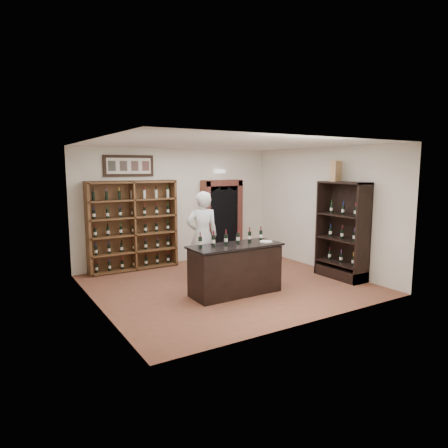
# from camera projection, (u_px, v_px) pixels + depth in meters

# --- Properties ---
(floor) EXTENTS (5.50, 5.50, 0.00)m
(floor) POSITION_uv_depth(u_px,v_px,m) (228.00, 285.00, 8.64)
(floor) COLOR brown
(floor) RESTS_ON ground
(ceiling) EXTENTS (5.50, 5.50, 0.00)m
(ceiling) POSITION_uv_depth(u_px,v_px,m) (228.00, 144.00, 8.21)
(ceiling) COLOR white
(ceiling) RESTS_ON wall_back
(wall_back) EXTENTS (5.50, 0.04, 3.00)m
(wall_back) POSITION_uv_depth(u_px,v_px,m) (178.00, 206.00, 10.54)
(wall_back) COLOR white
(wall_back) RESTS_ON ground
(wall_left) EXTENTS (0.04, 5.00, 3.00)m
(wall_left) POSITION_uv_depth(u_px,v_px,m) (96.00, 226.00, 7.00)
(wall_left) COLOR white
(wall_left) RESTS_ON ground
(wall_right) EXTENTS (0.04, 5.00, 3.00)m
(wall_right) POSITION_uv_depth(u_px,v_px,m) (322.00, 209.00, 9.85)
(wall_right) COLOR white
(wall_right) RESTS_ON ground
(wine_shelf) EXTENTS (2.20, 0.38, 2.20)m
(wine_shelf) POSITION_uv_depth(u_px,v_px,m) (133.00, 226.00, 9.78)
(wine_shelf) COLOR brown
(wine_shelf) RESTS_ON ground
(framed_picture) EXTENTS (1.25, 0.04, 0.52)m
(framed_picture) POSITION_uv_depth(u_px,v_px,m) (129.00, 166.00, 9.69)
(framed_picture) COLOR black
(framed_picture) RESTS_ON wall_back
(arched_doorway) EXTENTS (1.17, 0.35, 2.17)m
(arched_doorway) POSITION_uv_depth(u_px,v_px,m) (221.00, 217.00, 11.09)
(arched_doorway) COLOR black
(arched_doorway) RESTS_ON ground
(emergency_light) EXTENTS (0.30, 0.10, 0.10)m
(emergency_light) POSITION_uv_depth(u_px,v_px,m) (220.00, 171.00, 10.99)
(emergency_light) COLOR white
(emergency_light) RESTS_ON wall_back
(tasting_counter) EXTENTS (1.88, 0.78, 1.00)m
(tasting_counter) POSITION_uv_depth(u_px,v_px,m) (235.00, 270.00, 7.96)
(tasting_counter) COLOR black
(tasting_counter) RESTS_ON ground
(counter_bottle_0) EXTENTS (0.07, 0.07, 0.30)m
(counter_bottle_0) POSITION_uv_depth(u_px,v_px,m) (200.00, 242.00, 7.61)
(counter_bottle_0) COLOR black
(counter_bottle_0) RESTS_ON tasting_counter
(counter_bottle_1) EXTENTS (0.07, 0.07, 0.30)m
(counter_bottle_1) POSITION_uv_depth(u_px,v_px,m) (213.00, 240.00, 7.76)
(counter_bottle_1) COLOR black
(counter_bottle_1) RESTS_ON tasting_counter
(counter_bottle_2) EXTENTS (0.07, 0.07, 0.30)m
(counter_bottle_2) POSITION_uv_depth(u_px,v_px,m) (226.00, 239.00, 7.91)
(counter_bottle_2) COLOR black
(counter_bottle_2) RESTS_ON tasting_counter
(counter_bottle_3) EXTENTS (0.07, 0.07, 0.30)m
(counter_bottle_3) POSITION_uv_depth(u_px,v_px,m) (238.00, 238.00, 8.06)
(counter_bottle_3) COLOR black
(counter_bottle_3) RESTS_ON tasting_counter
(counter_bottle_4) EXTENTS (0.07, 0.07, 0.30)m
(counter_bottle_4) POSITION_uv_depth(u_px,v_px,m) (250.00, 236.00, 8.21)
(counter_bottle_4) COLOR black
(counter_bottle_4) RESTS_ON tasting_counter
(counter_bottle_5) EXTENTS (0.07, 0.07, 0.30)m
(counter_bottle_5) POSITION_uv_depth(u_px,v_px,m) (261.00, 235.00, 8.36)
(counter_bottle_5) COLOR black
(counter_bottle_5) RESTS_ON tasting_counter
(side_cabinet) EXTENTS (0.48, 1.20, 2.20)m
(side_cabinet) POSITION_uv_depth(u_px,v_px,m) (343.00, 245.00, 9.08)
(side_cabinet) COLOR black
(side_cabinet) RESTS_ON ground
(shopkeeper) EXTENTS (0.82, 0.64, 1.99)m
(shopkeeper) POSITION_uv_depth(u_px,v_px,m) (202.00, 236.00, 8.93)
(shopkeeper) COLOR silver
(shopkeeper) RESTS_ON ground
(plate) EXTENTS (0.26, 0.26, 0.02)m
(plate) POSITION_uv_depth(u_px,v_px,m) (266.00, 242.00, 8.16)
(plate) COLOR silver
(plate) RESTS_ON tasting_counter
(wine_crate) EXTENTS (0.35, 0.23, 0.46)m
(wine_crate) POSITION_uv_depth(u_px,v_px,m) (336.00, 171.00, 9.03)
(wine_crate) COLOR tan
(wine_crate) RESTS_ON side_cabinet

